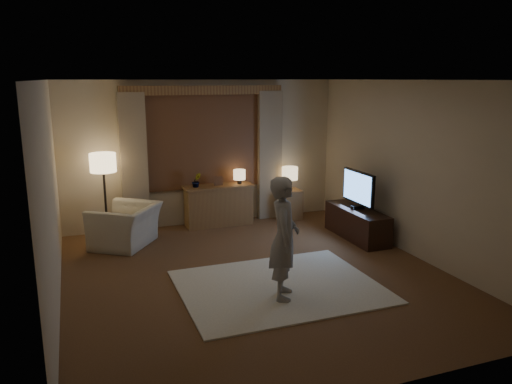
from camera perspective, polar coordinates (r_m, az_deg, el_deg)
name	(u,v)px	position (r m, az deg, el deg)	size (l,w,h in m)	color
room	(244,173)	(6.95, -1.36, 2.21)	(5.04, 5.54, 2.64)	brown
rug	(279,287)	(6.52, 2.65, -10.74)	(2.50, 2.00, 0.02)	#F2EBCC
sideboard	(219,206)	(9.09, -4.28, -1.64)	(1.20, 0.40, 0.70)	brown
picture_frame	(218,182)	(8.98, -4.33, 1.14)	(0.16, 0.02, 0.20)	brown
plant	(197,181)	(8.87, -6.81, 1.27)	(0.17, 0.13, 0.30)	#999999
table_lamp_sideboard	(239,175)	(9.08, -1.91, 1.92)	(0.22, 0.22, 0.30)	black
floor_lamp	(103,167)	(8.47, -17.06, 2.71)	(0.42, 0.42, 1.44)	black
armchair	(126,226)	(8.23, -14.67, -3.75)	(1.00, 0.88, 0.65)	beige
side_table	(289,204)	(9.52, 3.84, -1.40)	(0.40, 0.40, 0.56)	brown
table_lamp_side	(290,174)	(9.39, 3.89, 2.08)	(0.30, 0.30, 0.44)	black
tv_stand	(357,223)	(8.53, 11.45, -3.54)	(0.45, 1.40, 0.50)	black
tv	(358,188)	(8.38, 11.62, 0.42)	(0.22, 0.88, 0.64)	black
person	(284,238)	(5.96, 3.22, -5.26)	(0.54, 0.36, 1.49)	#9A958E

